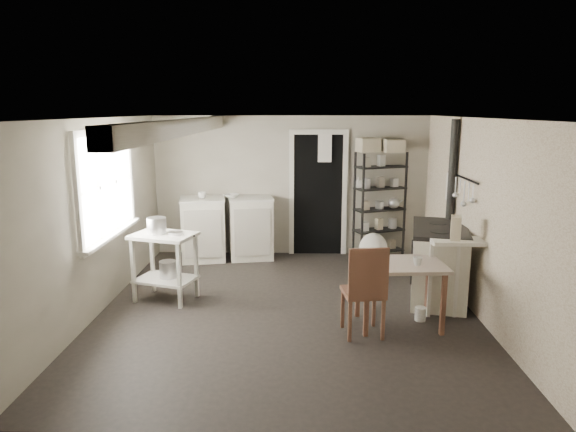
{
  "coord_description": "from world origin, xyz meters",
  "views": [
    {
      "loc": [
        0.14,
        -5.92,
        2.4
      ],
      "look_at": [
        0.0,
        0.3,
        1.1
      ],
      "focal_mm": 32.0,
      "sensor_mm": 36.0,
      "label": 1
    }
  ],
  "objects_px": {
    "stove": "(438,266)",
    "work_table": "(399,293)",
    "stockpot": "(157,228)",
    "flour_sack": "(373,251)",
    "prep_table": "(165,269)",
    "shelf_rack": "(380,200)",
    "base_cabinets": "(227,231)",
    "chair": "(363,291)"
  },
  "relations": [
    {
      "from": "prep_table",
      "to": "stockpot",
      "type": "bearing_deg",
      "value": 162.47
    },
    {
      "from": "prep_table",
      "to": "base_cabinets",
      "type": "distance_m",
      "value": 1.96
    },
    {
      "from": "base_cabinets",
      "to": "work_table",
      "type": "xyz_separation_m",
      "value": [
        2.29,
        -2.64,
        -0.08
      ]
    },
    {
      "from": "base_cabinets",
      "to": "shelf_rack",
      "type": "distance_m",
      "value": 2.53
    },
    {
      "from": "prep_table",
      "to": "stove",
      "type": "height_order",
      "value": "stove"
    },
    {
      "from": "work_table",
      "to": "chair",
      "type": "distance_m",
      "value": 0.5
    },
    {
      "from": "prep_table",
      "to": "shelf_rack",
      "type": "relative_size",
      "value": 0.5
    },
    {
      "from": "prep_table",
      "to": "flour_sack",
      "type": "distance_m",
      "value": 3.21
    },
    {
      "from": "stove",
      "to": "work_table",
      "type": "bearing_deg",
      "value": -115.07
    },
    {
      "from": "prep_table",
      "to": "stove",
      "type": "relative_size",
      "value": 0.72
    },
    {
      "from": "stockpot",
      "to": "shelf_rack",
      "type": "bearing_deg",
      "value": 32.66
    },
    {
      "from": "stove",
      "to": "flour_sack",
      "type": "bearing_deg",
      "value": 127.43
    },
    {
      "from": "prep_table",
      "to": "base_cabinets",
      "type": "xyz_separation_m",
      "value": [
        0.53,
        1.89,
        0.06
      ]
    },
    {
      "from": "stockpot",
      "to": "chair",
      "type": "xyz_separation_m",
      "value": [
        2.48,
        -1.01,
        -0.45
      ]
    },
    {
      "from": "stockpot",
      "to": "shelf_rack",
      "type": "relative_size",
      "value": 0.15
    },
    {
      "from": "stove",
      "to": "work_table",
      "type": "relative_size",
      "value": 1.24
    },
    {
      "from": "prep_table",
      "to": "work_table",
      "type": "bearing_deg",
      "value": -14.81
    },
    {
      "from": "stove",
      "to": "work_table",
      "type": "distance_m",
      "value": 1.09
    },
    {
      "from": "base_cabinets",
      "to": "work_table",
      "type": "height_order",
      "value": "base_cabinets"
    },
    {
      "from": "base_cabinets",
      "to": "work_table",
      "type": "relative_size",
      "value": 1.59
    },
    {
      "from": "base_cabinets",
      "to": "shelf_rack",
      "type": "relative_size",
      "value": 0.89
    },
    {
      "from": "chair",
      "to": "flour_sack",
      "type": "distance_m",
      "value": 2.51
    },
    {
      "from": "shelf_rack",
      "to": "chair",
      "type": "distance_m",
      "value": 3.1
    },
    {
      "from": "prep_table",
      "to": "chair",
      "type": "height_order",
      "value": "chair"
    },
    {
      "from": "shelf_rack",
      "to": "base_cabinets",
      "type": "bearing_deg",
      "value": 160.65
    },
    {
      "from": "shelf_rack",
      "to": "stove",
      "type": "height_order",
      "value": "shelf_rack"
    },
    {
      "from": "prep_table",
      "to": "work_table",
      "type": "relative_size",
      "value": 0.9
    },
    {
      "from": "shelf_rack",
      "to": "chair",
      "type": "relative_size",
      "value": 1.7
    },
    {
      "from": "stockpot",
      "to": "shelf_rack",
      "type": "xyz_separation_m",
      "value": [
        3.1,
        1.99,
        0.01
      ]
    },
    {
      "from": "chair",
      "to": "stove",
      "type": "bearing_deg",
      "value": 37.54
    },
    {
      "from": "base_cabinets",
      "to": "stove",
      "type": "bearing_deg",
      "value": -41.14
    },
    {
      "from": "base_cabinets",
      "to": "prep_table",
      "type": "bearing_deg",
      "value": -115.76
    },
    {
      "from": "stockpot",
      "to": "stove",
      "type": "height_order",
      "value": "stockpot"
    },
    {
      "from": "stockpot",
      "to": "flour_sack",
      "type": "distance_m",
      "value": 3.35
    },
    {
      "from": "base_cabinets",
      "to": "flour_sack",
      "type": "relative_size",
      "value": 2.88
    },
    {
      "from": "stockpot",
      "to": "chair",
      "type": "distance_m",
      "value": 2.72
    },
    {
      "from": "prep_table",
      "to": "work_table",
      "type": "xyz_separation_m",
      "value": [
        2.82,
        -0.75,
        -0.02
      ]
    },
    {
      "from": "stockpot",
      "to": "stove",
      "type": "bearing_deg",
      "value": 1.37
    },
    {
      "from": "prep_table",
      "to": "flour_sack",
      "type": "relative_size",
      "value": 1.62
    },
    {
      "from": "base_cabinets",
      "to": "chair",
      "type": "bearing_deg",
      "value": -67.18
    },
    {
      "from": "work_table",
      "to": "flour_sack",
      "type": "distance_m",
      "value": 2.23
    },
    {
      "from": "prep_table",
      "to": "stove",
      "type": "distance_m",
      "value": 3.49
    }
  ]
}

